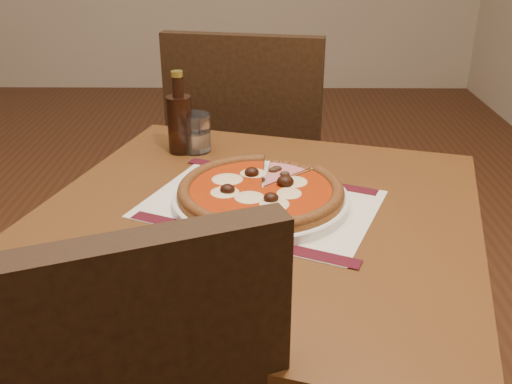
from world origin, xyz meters
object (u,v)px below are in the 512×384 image
(plate, at_px, (261,199))
(water_glass, at_px, (195,133))
(table, at_px, (256,258))
(pizza, at_px, (261,190))
(chair_far, at_px, (250,160))
(bottle, at_px, (180,121))

(plate, height_order, water_glass, water_glass)
(table, xyz_separation_m, pizza, (0.01, 0.03, 0.13))
(table, height_order, chair_far, chair_far)
(water_glass, relative_size, bottle, 0.46)
(water_glass, xyz_separation_m, bottle, (-0.03, -0.01, 0.03))
(chair_far, distance_m, water_glass, 0.51)
(plate, relative_size, pizza, 1.06)
(plate, height_order, pizza, pizza)
(table, distance_m, water_glass, 0.37)
(pizza, bearing_deg, bottle, 124.26)
(table, distance_m, chair_far, 0.75)
(pizza, bearing_deg, plate, 62.42)
(water_glass, bearing_deg, table, -64.97)
(table, distance_m, bottle, 0.39)
(water_glass, bearing_deg, pizza, -61.41)
(water_glass, bearing_deg, bottle, -166.56)
(chair_far, bearing_deg, pizza, 103.19)
(chair_far, height_order, bottle, chair_far)
(chair_far, xyz_separation_m, pizza, (0.03, -0.71, 0.23))
(table, relative_size, plate, 2.97)
(plate, xyz_separation_m, pizza, (-0.00, -0.00, 0.02))
(chair_far, height_order, pizza, chair_far)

